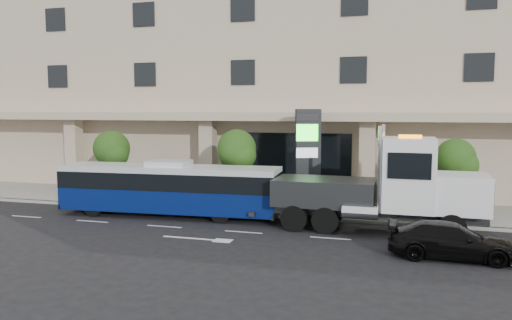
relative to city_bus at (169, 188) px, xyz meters
The scene contains 11 objects.
ground 5.11m from the city_bus, ahead, with size 120.00×120.00×0.00m, color black.
sidewalk 6.57m from the city_bus, 41.29° to the left, with size 120.00×6.00×0.15m, color gray.
curb 5.17m from the city_bus, 14.33° to the left, with size 120.00×0.30×0.15m, color gray.
convention_center 17.59m from the city_bus, 71.80° to the left, with size 60.00×17.60×20.00m.
tree_left 6.09m from the city_bus, 151.32° to the left, with size 2.27×2.20×4.22m.
tree_mid 4.37m from the city_bus, 44.79° to the left, with size 2.28×2.20×4.38m.
tree_right 14.70m from the city_bus, 11.13° to the left, with size 2.10×2.00×4.04m.
city_bus is the anchor object (origin of this frame).
tow_truck 11.13m from the city_bus, ahead, with size 10.79×2.87×4.92m.
black_sedan 14.19m from the city_bus, 16.22° to the right, with size 1.90×4.67×1.36m, color black.
signage_pylon 7.70m from the city_bus, 26.57° to the left, with size 1.45×0.99×5.51m.
Camera 1 is at (6.78, -22.95, 5.61)m, focal length 35.00 mm.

